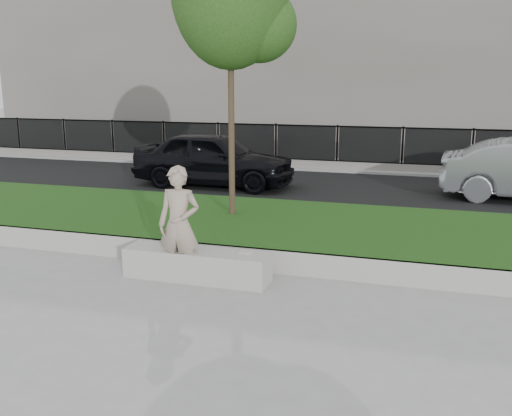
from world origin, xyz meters
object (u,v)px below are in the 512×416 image
(stone_bench, at_px, (197,264))
(man, at_px, (179,225))
(car_dark, at_px, (214,159))
(book, at_px, (246,252))

(stone_bench, xyz_separation_m, man, (-0.22, -0.15, 0.68))
(man, relative_size, car_dark, 0.39)
(stone_bench, height_order, car_dark, car_dark)
(book, relative_size, car_dark, 0.04)
(man, xyz_separation_m, book, (1.02, 0.23, -0.43))
(man, distance_m, car_dark, 8.08)
(book, bearing_deg, car_dark, 125.35)
(stone_bench, bearing_deg, man, -146.24)
(man, bearing_deg, stone_bench, 30.56)
(car_dark, bearing_deg, book, -154.30)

